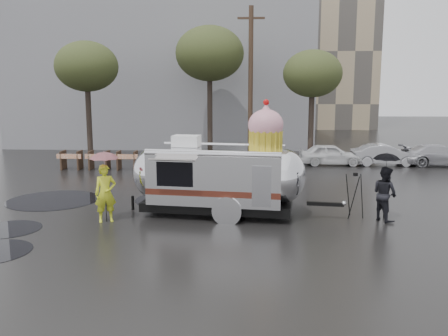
{
  "coord_description": "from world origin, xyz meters",
  "views": [
    {
      "loc": [
        2.11,
        -14.6,
        4.26
      ],
      "look_at": [
        1.45,
        1.22,
        1.6
      ],
      "focal_mm": 38.0,
      "sensor_mm": 36.0,
      "label": 1
    }
  ],
  "objects_px": {
    "person_left": "(106,193)",
    "airstream_trailer": "(221,174)",
    "person_right": "(385,194)",
    "tripod": "(355,191)"
  },
  "relations": [
    {
      "from": "person_right",
      "to": "airstream_trailer",
      "type": "bearing_deg",
      "value": 55.52
    },
    {
      "from": "airstream_trailer",
      "to": "tripod",
      "type": "bearing_deg",
      "value": 4.25
    },
    {
      "from": "person_right",
      "to": "tripod",
      "type": "bearing_deg",
      "value": 41.99
    },
    {
      "from": "airstream_trailer",
      "to": "person_left",
      "type": "bearing_deg",
      "value": -155.15
    },
    {
      "from": "person_left",
      "to": "airstream_trailer",
      "type": "bearing_deg",
      "value": -5.52
    },
    {
      "from": "airstream_trailer",
      "to": "tripod",
      "type": "xyz_separation_m",
      "value": [
        4.47,
        -0.28,
        -0.5
      ]
    },
    {
      "from": "person_left",
      "to": "person_right",
      "type": "xyz_separation_m",
      "value": [
        9.01,
        0.51,
        -0.04
      ]
    },
    {
      "from": "airstream_trailer",
      "to": "person_left",
      "type": "height_order",
      "value": "airstream_trailer"
    },
    {
      "from": "person_left",
      "to": "person_right",
      "type": "bearing_deg",
      "value": -19.26
    },
    {
      "from": "airstream_trailer",
      "to": "person_right",
      "type": "relative_size",
      "value": 4.13
    }
  ]
}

